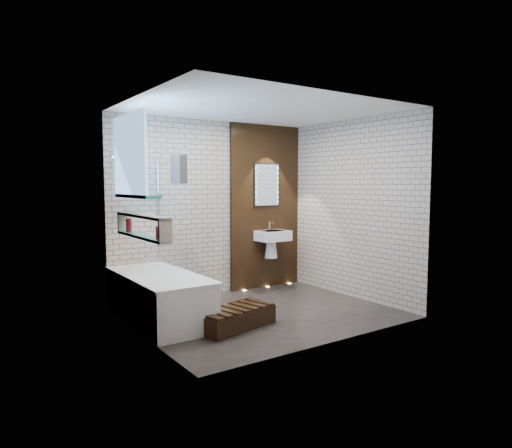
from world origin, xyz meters
TOP-DOWN VIEW (x-y plane):
  - ground at (0.00, 0.00)m, footprint 3.20×3.20m
  - room_shell at (0.00, 0.00)m, footprint 3.24×3.20m
  - walnut_panel at (0.95, 1.27)m, footprint 1.30×0.06m
  - clerestory_window at (-1.57, 0.35)m, footprint 0.18×1.00m
  - display_niche at (-1.53, 0.15)m, footprint 0.14×1.30m
  - bathtub at (-1.22, 0.45)m, footprint 0.79×1.74m
  - bath_screen at (-0.87, 0.89)m, footprint 0.01×0.78m
  - towel at (-0.87, 0.60)m, footprint 0.10×0.27m
  - shower_head at (-1.30, 0.95)m, footprint 0.18×0.18m
  - washbasin at (0.95, 1.07)m, footprint 0.50×0.36m
  - led_mirror at (0.95, 1.23)m, footprint 0.50×0.02m
  - walnut_step at (-0.60, -0.30)m, footprint 1.02×0.62m
  - niche_bottles at (-1.53, 0.23)m, footprint 0.06×0.96m
  - sill_vases at (-1.50, 0.48)m, footprint 0.20×0.20m
  - floor_uplights at (0.95, 1.20)m, footprint 0.96×0.06m

SIDE VIEW (x-z plane):
  - ground at x=0.00m, z-range 0.00..0.00m
  - floor_uplights at x=0.95m, z-range 0.00..0.01m
  - walnut_step at x=-0.60m, z-range 0.00..0.21m
  - bathtub at x=-1.22m, z-range -0.06..0.64m
  - washbasin at x=0.95m, z-range 0.50..1.08m
  - niche_bottles at x=-1.53m, z-range 1.09..1.25m
  - display_niche at x=-1.53m, z-range 1.07..1.33m
  - bath_screen at x=-0.87m, z-range 0.58..1.98m
  - walnut_panel at x=0.95m, z-range 0.00..2.60m
  - room_shell at x=0.00m, z-range 0.00..2.60m
  - sill_vases at x=-1.50m, z-range 1.55..1.75m
  - led_mirror at x=0.95m, z-range 1.30..2.00m
  - towel at x=-0.87m, z-range 1.67..2.03m
  - clerestory_window at x=-1.57m, z-range 1.43..2.37m
  - shower_head at x=-1.30m, z-range 1.99..2.01m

